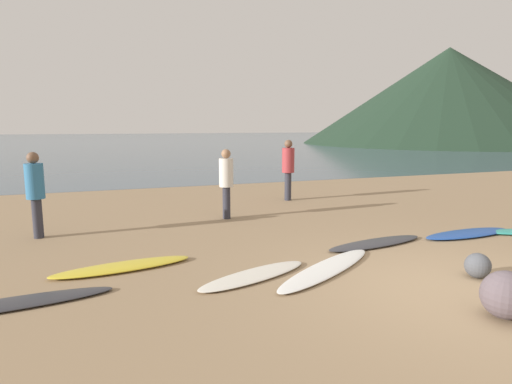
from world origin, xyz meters
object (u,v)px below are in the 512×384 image
surfboard_5 (376,243)px  beach_rock_near (478,266)px  person_1 (226,178)px  surfboard_1 (7,304)px  surfboard_6 (468,233)px  surfboard_4 (327,269)px  person_2 (288,165)px  person_0 (35,188)px  surfboard_3 (254,275)px  beach_rock_far (506,295)px  surfboard_2 (123,267)px

surfboard_5 → beach_rock_near: beach_rock_near is taller
surfboard_5 → person_1: bearing=113.6°
surfboard_1 → surfboard_6: (8.10, 0.77, 0.01)m
surfboard_4 → person_2: (1.97, 5.93, 1.02)m
surfboard_1 → surfboard_6: 8.13m
person_0 → surfboard_4: bearing=44.1°
surfboard_3 → beach_rock_far: (2.30, -2.23, 0.25)m
surfboard_4 → beach_rock_near: 2.18m
person_0 → beach_rock_near: size_ratio=4.63×
surfboard_3 → beach_rock_near: size_ratio=5.31×
person_1 → person_2: (2.40, 1.82, 0.08)m
surfboard_1 → surfboard_5: (5.92, 0.81, 0.01)m
surfboard_3 → surfboard_1: bearing=158.1°
surfboard_4 → surfboard_5: 1.84m
surfboard_1 → beach_rock_near: size_ratio=6.76×
person_1 → surfboard_6: bearing=-2.9°
surfboard_5 → beach_rock_far: 3.13m
person_1 → surfboard_5: bearing=-23.1°
person_0 → beach_rock_far: person_0 is taller
person_2 → surfboard_6: bearing=-176.1°
surfboard_2 → person_2: 6.95m
surfboard_2 → beach_rock_far: bearing=-47.0°
surfboard_6 → beach_rock_far: bearing=-133.4°
surfboard_1 → surfboard_4: bearing=-8.1°
surfboard_3 → surfboard_5: (2.72, 0.86, 0.00)m
surfboard_3 → surfboard_5: 2.85m
surfboard_4 → surfboard_3: bearing=143.0°
surfboard_6 → person_1: size_ratio=1.29×
surfboard_2 → surfboard_3: (1.80, -1.03, -0.01)m
person_2 → person_0: bearing=94.0°
person_0 → person_2: bearing=103.1°
person_0 → beach_rock_far: (5.58, -5.78, -0.73)m
surfboard_5 → person_2: person_2 is taller
beach_rock_near → person_1: bearing=114.8°
surfboard_4 → person_0: (-4.43, 3.65, 0.97)m
person_2 → beach_rock_near: size_ratio=4.86×
surfboard_4 → beach_rock_near: beach_rock_near is taller
person_0 → surfboard_3: bearing=36.3°
surfboard_2 → beach_rock_far: (4.10, -3.26, 0.24)m
surfboard_2 → surfboard_3: surfboard_2 is taller
surfboard_1 → person_1: size_ratio=1.50×
surfboard_1 → person_2: person_2 is taller
person_1 → surfboard_4: bearing=-49.5°
person_1 → beach_rock_far: size_ratio=2.97×
surfboard_6 → beach_rock_near: (-1.81, -1.93, 0.14)m
surfboard_4 → surfboard_2: bearing=127.2°
surfboard_2 → person_1: 4.01m
surfboard_1 → surfboard_5: size_ratio=1.14×
surfboard_4 → person_1: person_1 is taller
beach_rock_near → surfboard_6: bearing=46.9°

